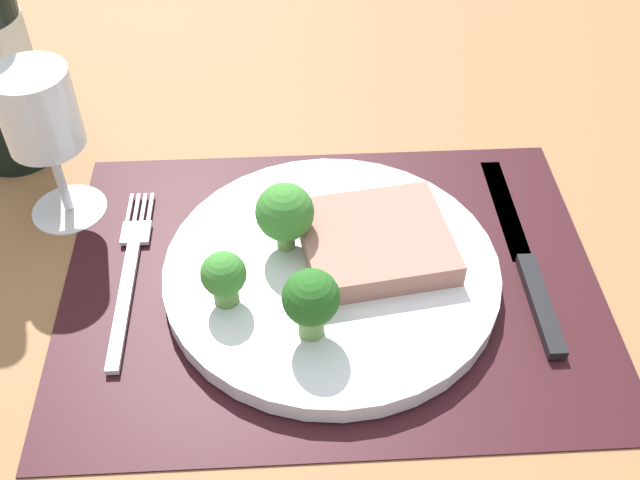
% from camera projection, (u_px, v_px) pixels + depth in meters
% --- Properties ---
extents(ground_plane, '(1.40, 1.10, 0.03)m').
position_uv_depth(ground_plane, '(331.00, 293.00, 0.61)').
color(ground_plane, brown).
extents(placemat, '(0.43, 0.32, 0.00)m').
position_uv_depth(placemat, '(331.00, 279.00, 0.60)').
color(placemat, black).
rests_on(placemat, ground_plane).
extents(plate, '(0.27, 0.27, 0.02)m').
position_uv_depth(plate, '(332.00, 271.00, 0.59)').
color(plate, silver).
rests_on(plate, placemat).
extents(steak, '(0.13, 0.12, 0.02)m').
position_uv_depth(steak, '(376.00, 241.00, 0.59)').
color(steak, '#9E6B5B').
rests_on(steak, plate).
extents(broccoli_near_steak, '(0.05, 0.05, 0.06)m').
position_uv_depth(broccoli_near_steak, '(285.00, 213.00, 0.58)').
color(broccoli_near_steak, '#6B994C').
rests_on(broccoli_near_steak, plate).
extents(broccoli_near_fork, '(0.03, 0.03, 0.05)m').
position_uv_depth(broccoli_near_fork, '(224.00, 276.00, 0.54)').
color(broccoli_near_fork, '#5B8942').
rests_on(broccoli_near_fork, plate).
extents(broccoli_front_edge, '(0.04, 0.04, 0.06)m').
position_uv_depth(broccoli_front_edge, '(311.00, 300.00, 0.52)').
color(broccoli_front_edge, '#6B994C').
rests_on(broccoli_front_edge, plate).
extents(fork, '(0.02, 0.19, 0.01)m').
position_uv_depth(fork, '(129.00, 271.00, 0.60)').
color(fork, silver).
rests_on(fork, placemat).
extents(knife, '(0.02, 0.23, 0.01)m').
position_uv_depth(knife, '(526.00, 263.00, 0.61)').
color(knife, black).
rests_on(knife, placemat).
extents(wine_glass, '(0.07, 0.07, 0.14)m').
position_uv_depth(wine_glass, '(41.00, 120.00, 0.59)').
color(wine_glass, silver).
rests_on(wine_glass, ground_plane).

